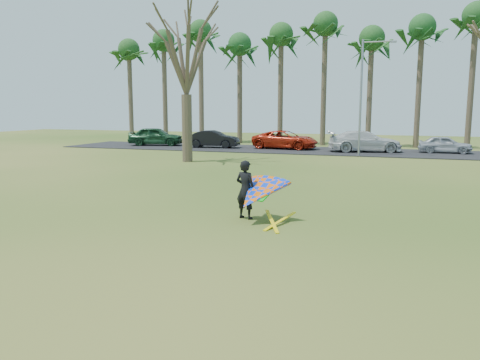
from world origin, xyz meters
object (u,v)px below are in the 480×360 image
(car_2, at_px, (285,140))
(car_3, at_px, (365,141))
(car_0, at_px, (156,136))
(car_4, at_px, (445,144))
(kite_flyer, at_px, (256,193))
(car_1, at_px, (213,139))
(streetlight, at_px, (363,92))
(bare_tree_left, at_px, (186,50))

(car_2, height_order, car_3, car_3)
(car_0, height_order, car_2, car_0)
(car_4, xyz_separation_m, kite_flyer, (-7.13, -24.68, 0.15))
(car_2, relative_size, kite_flyer, 2.23)
(car_1, height_order, car_4, car_1)
(streetlight, relative_size, car_3, 1.46)
(car_1, relative_size, kite_flyer, 1.82)
(car_3, bearing_deg, bare_tree_left, 119.27)
(car_4, height_order, kite_flyer, kite_flyer)
(streetlight, height_order, car_3, streetlight)
(car_0, distance_m, car_2, 11.79)
(car_2, relative_size, car_3, 0.97)
(car_0, bearing_deg, car_2, -102.83)
(kite_flyer, bearing_deg, car_1, 114.97)
(car_2, bearing_deg, kite_flyer, -162.12)
(car_4, bearing_deg, car_1, 95.43)
(car_1, xyz_separation_m, car_3, (12.38, 0.21, 0.08))
(car_4, distance_m, kite_flyer, 25.69)
(bare_tree_left, distance_m, kite_flyer, 17.41)
(streetlight, xyz_separation_m, car_1, (-12.36, 2.78, -3.69))
(bare_tree_left, xyz_separation_m, car_4, (15.89, 10.91, -6.21))
(car_2, bearing_deg, streetlight, -113.42)
(car_1, bearing_deg, car_4, -92.15)
(streetlight, distance_m, car_0, 18.80)
(car_0, relative_size, car_1, 1.10)
(bare_tree_left, xyz_separation_m, car_2, (3.79, 10.65, -6.11))
(bare_tree_left, relative_size, car_1, 2.23)
(car_1, height_order, car_2, car_2)
(car_0, height_order, car_1, car_0)
(car_1, xyz_separation_m, kite_flyer, (10.97, -23.55, 0.08))
(car_0, distance_m, car_1, 5.81)
(streetlight, distance_m, car_2, 8.20)
(streetlight, xyz_separation_m, kite_flyer, (-1.40, -20.77, -3.61))
(car_3, bearing_deg, car_4, -96.09)
(streetlight, bearing_deg, car_4, 34.30)
(car_2, bearing_deg, car_3, -89.47)
(car_0, bearing_deg, kite_flyer, -159.59)
(car_3, distance_m, car_4, 5.79)
(streetlight, relative_size, car_0, 1.67)
(car_2, xyz_separation_m, car_4, (12.10, 0.26, -0.10))
(streetlight, bearing_deg, car_2, 150.20)
(streetlight, distance_m, car_3, 4.69)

